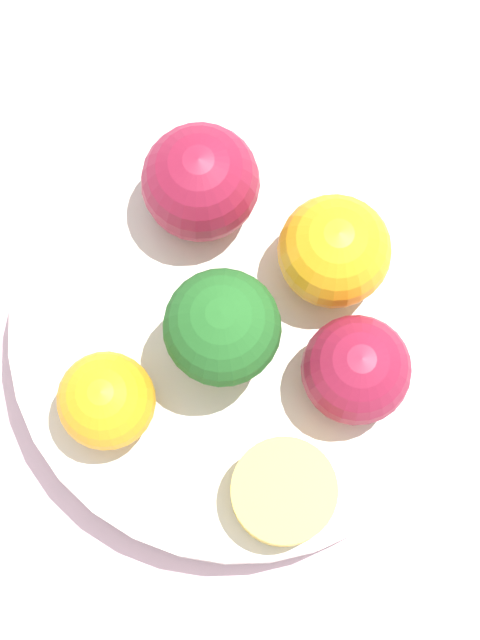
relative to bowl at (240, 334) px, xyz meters
The scene contains 9 objects.
ground_plane 0.04m from the bowl, ahead, with size 6.00×6.00×0.00m, color gray.
table_surface 0.03m from the bowl, ahead, with size 1.20×1.20×0.02m.
bowl is the anchor object (origin of this frame).
broccoli 0.05m from the bowl, 148.31° to the left, with size 0.05×0.05×0.06m.
apple_red 0.07m from the bowl, 113.52° to the right, with size 0.05×0.05×0.05m.
apple_green 0.07m from the bowl, 20.27° to the left, with size 0.05×0.05×0.05m.
orange_front 0.06m from the bowl, 52.81° to the right, with size 0.05×0.05×0.05m.
orange_back 0.08m from the bowl, 127.66° to the left, with size 0.04×0.04×0.04m.
small_cup 0.08m from the bowl, 162.59° to the right, with size 0.04×0.04×0.02m.
Camera 1 is at (-0.11, -0.01, 0.51)m, focal length 60.00 mm.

